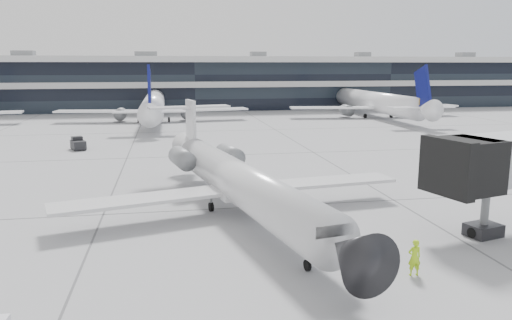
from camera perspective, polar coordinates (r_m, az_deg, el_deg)
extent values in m
plane|color=gray|center=(33.99, -0.02, -5.39)|extent=(220.00, 220.00, 0.00)
cube|color=black|center=(114.37, -7.29, 8.50)|extent=(170.00, 22.00, 10.00)
cylinder|color=silver|center=(31.26, -1.70, -2.70)|extent=(7.10, 22.85, 2.56)
cone|color=black|center=(20.30, 10.91, -10.50)|extent=(3.05, 3.12, 2.56)
cone|color=silver|center=(43.34, -7.57, 1.41)|extent=(3.00, 3.47, 2.44)
cube|color=silver|center=(30.86, -13.18, -4.44)|extent=(10.73, 5.19, 0.21)
cube|color=silver|center=(34.77, 7.37, -2.52)|extent=(10.69, 3.83, 0.21)
cylinder|color=slate|center=(37.97, -8.44, 0.19)|extent=(2.05, 3.45, 1.42)
cylinder|color=slate|center=(38.99, -3.00, 0.58)|extent=(2.05, 3.45, 1.42)
cube|color=silver|center=(42.51, -7.44, 3.94)|extent=(0.76, 2.47, 4.27)
cube|color=silver|center=(42.72, -7.62, 6.02)|extent=(7.01, 2.87, 0.15)
cylinder|color=black|center=(23.97, 5.89, -11.88)|extent=(0.27, 0.56, 0.53)
cylinder|color=black|center=(33.06, -5.15, -5.36)|extent=(0.35, 0.64, 0.61)
cylinder|color=black|center=(33.94, -0.52, -4.88)|extent=(0.35, 0.64, 0.61)
cube|color=black|center=(28.90, 22.92, -0.53)|extent=(3.36, 3.79, 2.82)
cylinder|color=slate|center=(30.80, 24.69, -5.41)|extent=(0.44, 0.44, 2.82)
cube|color=black|center=(31.09, 24.53, -7.29)|extent=(2.12, 1.83, 0.71)
imported|color=#AEE918|center=(24.25, 17.65, -10.57)|extent=(0.63, 0.41, 1.72)
cone|color=orange|center=(37.63, -2.10, -3.34)|extent=(0.37, 0.37, 0.58)
cube|color=orange|center=(37.70, -2.10, -3.74)|extent=(0.41, 0.41, 0.03)
cube|color=black|center=(60.10, -19.65, 1.66)|extent=(2.08, 2.61, 0.93)
cube|color=black|center=(60.52, -19.79, 2.30)|extent=(1.40, 1.28, 0.52)
cylinder|color=black|center=(60.85, -20.32, 1.39)|extent=(0.34, 0.49, 0.46)
cylinder|color=black|center=(61.07, -19.27, 1.49)|extent=(0.34, 0.49, 0.46)
cylinder|color=black|center=(59.24, -20.00, 1.17)|extent=(0.34, 0.49, 0.46)
cylinder|color=black|center=(59.47, -18.93, 1.28)|extent=(0.34, 0.49, 0.46)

